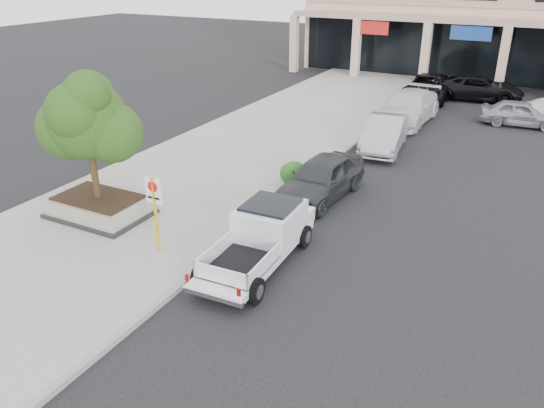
{
  "coord_description": "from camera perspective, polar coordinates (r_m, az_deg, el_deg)",
  "views": [
    {
      "loc": [
        6.09,
        -10.95,
        7.87
      ],
      "look_at": [
        -0.47,
        1.5,
        1.41
      ],
      "focal_mm": 35.0,
      "sensor_mm": 36.0,
      "label": 1
    }
  ],
  "objects": [
    {
      "name": "pickup_truck",
      "position": [
        14.81,
        -1.69,
        -3.96
      ],
      "size": [
        2.03,
        5.03,
        1.56
      ],
      "primitive_type": null,
      "rotation": [
        0.0,
        0.0,
        0.04
      ],
      "color": "white",
      "rests_on": "ground"
    },
    {
      "name": "ground",
      "position": [
        14.8,
        -1.11,
        -7.47
      ],
      "size": [
        120.0,
        120.0,
        0.0
      ],
      "primitive_type": "plane",
      "color": "black",
      "rests_on": "ground"
    },
    {
      "name": "hedge",
      "position": [
        19.89,
        2.39,
        3.25
      ],
      "size": [
        1.1,
        0.99,
        0.93
      ],
      "primitive_type": "ellipsoid",
      "color": "#164D19",
      "rests_on": "sidewalk"
    },
    {
      "name": "sidewalk",
      "position": [
        21.97,
        -6.17,
        3.73
      ],
      "size": [
        8.0,
        52.0,
        0.15
      ],
      "primitive_type": "cube",
      "color": "gray",
      "rests_on": "ground"
    },
    {
      "name": "no_parking_sign",
      "position": [
        15.31,
        -12.5,
        -0.0
      ],
      "size": [
        0.55,
        0.09,
        2.3
      ],
      "color": "#DDA20B",
      "rests_on": "sidewalk"
    },
    {
      "name": "curb",
      "position": [
        20.16,
        3.25,
        1.88
      ],
      "size": [
        0.2,
        52.0,
        0.15
      ],
      "primitive_type": "cube",
      "color": "gray",
      "rests_on": "ground"
    },
    {
      "name": "lot_car_a",
      "position": [
        30.8,
        25.19,
        8.82
      ],
      "size": [
        4.01,
        1.81,
        1.34
      ],
      "primitive_type": "imported",
      "rotation": [
        0.0,
        0.0,
        1.63
      ],
      "color": "#96989D",
      "rests_on": "ground"
    },
    {
      "name": "curb_car_c",
      "position": [
        29.46,
        14.46,
        10.03
      ],
      "size": [
        2.53,
        5.68,
        1.62
      ],
      "primitive_type": "imported",
      "rotation": [
        0.0,
        0.0,
        -0.05
      ],
      "color": "silver",
      "rests_on": "ground"
    },
    {
      "name": "curb_car_d",
      "position": [
        34.9,
        16.48,
        11.92
      ],
      "size": [
        2.62,
        5.5,
        1.52
      ],
      "primitive_type": "imported",
      "rotation": [
        0.0,
        0.0,
        0.02
      ],
      "color": "black",
      "rests_on": "ground"
    },
    {
      "name": "curb_car_b",
      "position": [
        24.77,
        12.05,
        7.41
      ],
      "size": [
        2.13,
        4.71,
        1.5
      ],
      "primitive_type": "imported",
      "rotation": [
        0.0,
        0.0,
        0.12
      ],
      "color": "#A4A7AC",
      "rests_on": "ground"
    },
    {
      "name": "planter",
      "position": [
        18.47,
        -18.07,
        -0.24
      ],
      "size": [
        3.2,
        2.2,
        0.68
      ],
      "color": "black",
      "rests_on": "sidewalk"
    },
    {
      "name": "lot_car_d",
      "position": [
        35.83,
        21.26,
        11.57
      ],
      "size": [
        5.7,
        3.27,
        1.5
      ],
      "primitive_type": "imported",
      "rotation": [
        0.0,
        0.0,
        1.72
      ],
      "color": "black",
      "rests_on": "ground"
    },
    {
      "name": "curb_car_a",
      "position": [
        19.2,
        5.32,
        2.81
      ],
      "size": [
        2.19,
        4.6,
        1.52
      ],
      "primitive_type": "imported",
      "rotation": [
        0.0,
        0.0,
        -0.09
      ],
      "color": "#2C2F31",
      "rests_on": "ground"
    },
    {
      "name": "planter_tree",
      "position": [
        17.51,
        -18.66,
        8.62
      ],
      "size": [
        2.9,
        2.55,
        4.0
      ],
      "color": "black",
      "rests_on": "planter"
    }
  ]
}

